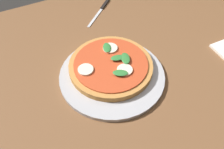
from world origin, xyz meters
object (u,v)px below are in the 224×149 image
Objects in this scene: serving_tray at (112,75)px; pizza at (111,66)px; knife at (102,9)px; dining_table at (129,95)px.

serving_tray is 0.03m from pizza.
pizza is (-0.01, -0.02, 0.02)m from serving_tray.
pizza reaches higher than serving_tray.
pizza is 1.68× the size of knife.
serving_tray is (0.05, -0.02, 0.10)m from dining_table.
serving_tray is 2.08× the size of knife.
pizza is at bearing -45.18° from dining_table.
knife is at bearing -110.01° from serving_tray.
knife is at bearing -110.14° from pizza.
pizza is at bearing 69.86° from knife.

